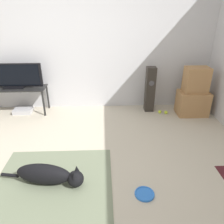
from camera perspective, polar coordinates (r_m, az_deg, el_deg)
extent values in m
plane|color=#BCB29E|center=(2.95, -10.68, -15.07)|extent=(12.00, 12.00, 0.00)
cube|color=silver|center=(4.38, -8.42, 17.11)|extent=(8.00, 0.06, 2.55)
cube|color=slate|center=(2.79, -15.41, -18.47)|extent=(1.40, 1.43, 0.01)
ellipsoid|color=black|center=(2.79, -17.40, -15.21)|extent=(0.69, 0.33, 0.25)
sphere|color=black|center=(2.68, -9.47, -16.84)|extent=(0.19, 0.19, 0.19)
cone|color=black|center=(2.65, -9.21, -14.41)|extent=(0.06, 0.06, 0.09)
cone|color=black|center=(2.57, -9.88, -15.89)|extent=(0.06, 0.06, 0.09)
cylinder|color=black|center=(3.02, -25.10, -14.72)|extent=(0.22, 0.08, 0.04)
cylinder|color=blue|center=(2.65, 8.49, -20.43)|extent=(0.22, 0.22, 0.02)
torus|color=blue|center=(2.65, 8.50, -20.32)|extent=(0.22, 0.22, 0.02)
cube|color=#A87A4C|center=(4.51, 20.27, 2.20)|extent=(0.57, 0.38, 0.46)
cube|color=#A87A4C|center=(4.37, 21.16, 7.87)|extent=(0.43, 0.29, 0.47)
cube|color=#2D2823|center=(4.39, 9.89, 5.81)|extent=(0.18, 0.18, 0.89)
cylinder|color=#4C4C51|center=(4.25, 10.29, 7.37)|extent=(0.10, 0.00, 0.10)
cube|color=black|center=(4.61, -24.01, 5.72)|extent=(1.16, 0.41, 0.02)
cylinder|color=black|center=(4.36, -17.43, 2.08)|extent=(0.04, 0.04, 0.50)
cylinder|color=black|center=(4.68, -16.42, 3.83)|extent=(0.04, 0.04, 0.50)
cube|color=black|center=(4.60, -24.06, 5.98)|extent=(0.38, 0.20, 0.02)
cube|color=black|center=(4.54, -24.55, 8.76)|extent=(1.09, 0.04, 0.44)
cube|color=black|center=(4.53, -24.63, 8.69)|extent=(1.00, 0.01, 0.40)
sphere|color=#C6E033|center=(4.44, 13.90, -0.08)|extent=(0.07, 0.07, 0.07)
sphere|color=#C6E033|center=(4.44, 12.38, 0.08)|extent=(0.07, 0.07, 0.07)
cube|color=#B7B7BC|center=(4.73, -22.17, 0.40)|extent=(0.35, 0.28, 0.08)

